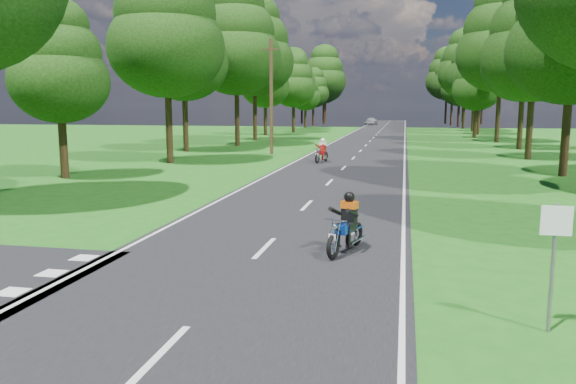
# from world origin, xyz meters

# --- Properties ---
(ground) EXTENTS (160.00, 160.00, 0.00)m
(ground) POSITION_xyz_m (0.00, 0.00, 0.00)
(ground) COLOR #1A5814
(ground) RESTS_ON ground
(main_road) EXTENTS (7.00, 140.00, 0.02)m
(main_road) POSITION_xyz_m (0.00, 50.00, 0.01)
(main_road) COLOR black
(main_road) RESTS_ON ground
(road_markings) EXTENTS (7.40, 140.00, 0.01)m
(road_markings) POSITION_xyz_m (-0.14, 48.13, 0.02)
(road_markings) COLOR silver
(road_markings) RESTS_ON main_road
(treeline) EXTENTS (40.00, 115.35, 14.78)m
(treeline) POSITION_xyz_m (1.43, 60.06, 8.25)
(treeline) COLOR black
(treeline) RESTS_ON ground
(telegraph_pole) EXTENTS (1.20, 0.26, 8.00)m
(telegraph_pole) POSITION_xyz_m (-6.00, 28.00, 4.07)
(telegraph_pole) COLOR #382616
(telegraph_pole) RESTS_ON ground
(road_sign) EXTENTS (0.45, 0.07, 2.00)m
(road_sign) POSITION_xyz_m (5.50, -2.01, 1.34)
(road_sign) COLOR slate
(road_sign) RESTS_ON ground
(rider_near_blue) EXTENTS (1.04, 1.80, 1.42)m
(rider_near_blue) POSITION_xyz_m (1.96, 2.03, 0.73)
(rider_near_blue) COLOR navy
(rider_near_blue) RESTS_ON main_road
(rider_far_red) EXTENTS (0.94, 1.84, 1.46)m
(rider_far_red) POSITION_xyz_m (-1.64, 22.79, 0.75)
(rider_far_red) COLOR #B50D12
(rider_far_red) RESTS_ON main_road
(distant_car) EXTENTS (2.33, 4.25, 1.37)m
(distant_car) POSITION_xyz_m (-2.52, 89.52, 0.71)
(distant_car) COLOR #B1B3B8
(distant_car) RESTS_ON main_road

